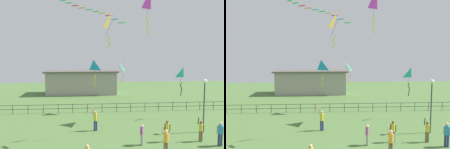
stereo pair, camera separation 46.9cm
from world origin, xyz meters
The scene contains 14 objects.
lamppost centered at (7.65, 6.61, 3.23)m, with size 0.36×0.36×4.44m.
person_0 centered at (3.96, 4.72, 0.93)m, with size 0.49×0.30×1.62m.
person_2 centered at (1.98, 4.26, 0.86)m, with size 0.28×0.45×1.50m.
person_4 centered at (-1.28, 7.71, 1.00)m, with size 0.54×0.31×1.99m.
person_5 centered at (3.18, 2.53, 0.99)m, with size 0.53×0.31×1.97m.
person_6 centered at (6.49, 4.59, 0.92)m, with size 0.47×0.31×1.83m.
person_7 centered at (7.48, 3.65, 1.00)m, with size 0.43×0.37×1.74m.
kite_0 centered at (7.36, 10.60, 4.44)m, with size 0.95×0.93×2.77m.
kite_1 centered at (0.92, 9.93, 5.25)m, with size 0.97×1.27×1.94m.
kite_2 centered at (-1.35, 13.47, 5.10)m, with size 1.12×0.92×2.92m.
kite_4 centered at (-0.17, 4.17, 8.71)m, with size 0.83×0.83×2.46m.
kite_5 centered at (2.91, 6.15, 10.52)m, with size 0.87×0.79×3.35m.
waterfront_railing centered at (-0.36, 14.00, 0.63)m, with size 36.05×0.06×0.95m.
pavilion_building centered at (-3.04, 26.00, 1.86)m, with size 11.29×4.65×3.68m.
Camera 2 is at (-1.15, -12.40, 6.72)m, focal length 39.05 mm.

